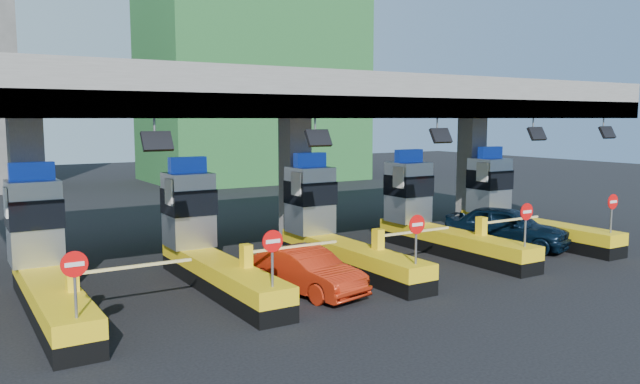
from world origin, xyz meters
TOP-DOWN VIEW (x-y plane):
  - ground at (0.00, 0.00)m, footprint 120.00×120.00m
  - toll_canopy at (0.00, 2.87)m, footprint 28.00×12.09m
  - toll_lane_far_left at (-10.00, 0.28)m, footprint 4.43×8.00m
  - toll_lane_left at (-5.00, 0.28)m, footprint 4.43×8.00m
  - toll_lane_center at (0.00, 0.28)m, footprint 4.43×8.00m
  - toll_lane_right at (5.00, 0.28)m, footprint 4.43×8.00m
  - toll_lane_far_right at (10.00, 0.28)m, footprint 4.43×8.00m
  - bg_building_scaffold at (12.00, 32.00)m, footprint 18.00×12.00m
  - van at (8.06, -1.08)m, footprint 3.98×5.61m
  - red_car at (-2.75, -2.55)m, footprint 2.36×4.53m

SIDE VIEW (x-z plane):
  - ground at x=0.00m, z-range 0.00..0.00m
  - red_car at x=-2.75m, z-range 0.00..1.42m
  - van at x=8.06m, z-range 0.00..1.77m
  - toll_lane_far_left at x=-10.00m, z-range -0.68..3.47m
  - toll_lane_left at x=-5.00m, z-range -0.68..3.47m
  - toll_lane_center at x=0.00m, z-range -0.68..3.47m
  - toll_lane_right at x=5.00m, z-range -0.68..3.47m
  - toll_lane_far_right at x=10.00m, z-range -0.68..3.47m
  - toll_canopy at x=0.00m, z-range 2.63..9.63m
  - bg_building_scaffold at x=12.00m, z-range 0.00..28.00m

